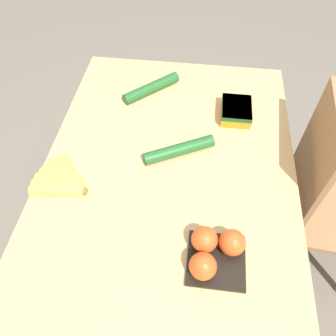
% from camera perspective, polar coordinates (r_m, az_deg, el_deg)
% --- Properties ---
extents(ground_plane, '(12.00, 12.00, 0.00)m').
position_cam_1_polar(ground_plane, '(1.83, -0.00, -14.84)').
color(ground_plane, '#665B51').
extents(dining_table, '(1.36, 0.93, 0.74)m').
position_cam_1_polar(dining_table, '(1.27, -0.00, -3.42)').
color(dining_table, tan).
rests_on(dining_table, ground_plane).
extents(chair, '(0.45, 0.43, 0.97)m').
position_cam_1_polar(chair, '(1.56, 25.23, -5.05)').
color(chair, '#8E6642').
rests_on(chair, ground_plane).
extents(banana_bunch, '(0.19, 0.20, 0.03)m').
position_cam_1_polar(banana_bunch, '(1.20, -17.71, -2.24)').
color(banana_bunch, brown).
rests_on(banana_bunch, dining_table).
extents(tomato_pack, '(0.17, 0.17, 0.09)m').
position_cam_1_polar(tomato_pack, '(1.00, 7.98, -14.11)').
color(tomato_pack, black).
rests_on(tomato_pack, dining_table).
extents(carrot_bag, '(0.15, 0.12, 0.05)m').
position_cam_1_polar(carrot_bag, '(1.40, 11.79, 9.84)').
color(carrot_bag, orange).
rests_on(carrot_bag, dining_table).
extents(cucumber_near, '(0.17, 0.27, 0.05)m').
position_cam_1_polar(cucumber_near, '(1.23, 1.97, 3.21)').
color(cucumber_near, '#1E5123').
rests_on(cucumber_near, dining_table).
extents(cucumber_far, '(0.22, 0.23, 0.05)m').
position_cam_1_polar(cucumber_far, '(1.49, -2.91, 13.75)').
color(cucumber_far, '#1E5123').
rests_on(cucumber_far, dining_table).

